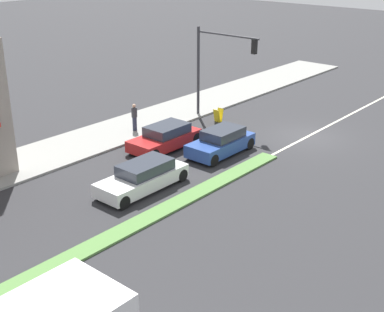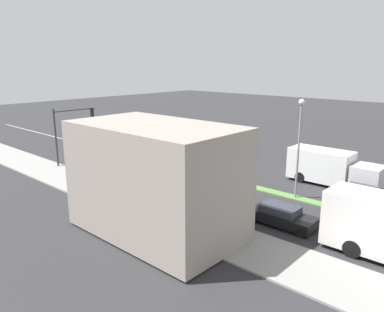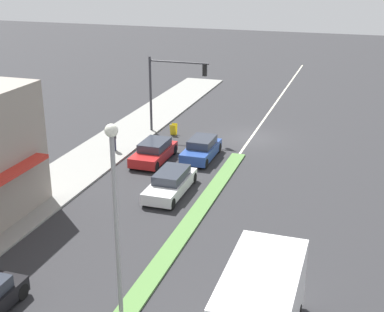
% 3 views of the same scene
% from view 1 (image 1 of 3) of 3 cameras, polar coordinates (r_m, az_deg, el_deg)
% --- Properties ---
extents(ground_plane, '(160.00, 160.00, 0.00)m').
position_cam_1_polar(ground_plane, '(19.59, -15.07, -11.73)').
color(ground_plane, '#2B2B2D').
extents(lane_marking_center, '(0.16, 60.00, 0.01)m').
position_cam_1_polar(lane_marking_center, '(31.92, 12.21, 2.04)').
color(lane_marking_center, beige).
rests_on(lane_marking_center, ground).
extents(traffic_signal_main, '(4.59, 0.34, 5.60)m').
position_cam_1_polar(traffic_signal_main, '(33.33, 2.60, 10.33)').
color(traffic_signal_main, '#333338').
rests_on(traffic_signal_main, sidewalk_right).
extents(pedestrian, '(0.34, 0.34, 1.63)m').
position_cam_1_polar(pedestrian, '(31.80, -6.16, 4.20)').
color(pedestrian, '#282D42').
rests_on(pedestrian, sidewalk_right).
extents(warning_aframe_sign, '(0.45, 0.53, 0.84)m').
position_cam_1_polar(warning_aframe_sign, '(33.73, 2.82, 4.36)').
color(warning_aframe_sign, yellow).
rests_on(warning_aframe_sign, ground).
extents(van_white, '(1.74, 4.52, 1.29)m').
position_cam_1_polar(van_white, '(24.50, -5.25, -2.22)').
color(van_white, silver).
rests_on(van_white, ground).
extents(hatchback_red, '(1.83, 4.22, 1.32)m').
position_cam_1_polar(hatchback_red, '(29.25, -2.87, 1.99)').
color(hatchback_red, '#AD1E1E').
rests_on(hatchback_red, ground).
extents(coupe_blue, '(1.75, 4.01, 1.38)m').
position_cam_1_polar(coupe_blue, '(28.52, 3.13, 1.49)').
color(coupe_blue, '#284793').
rests_on(coupe_blue, ground).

